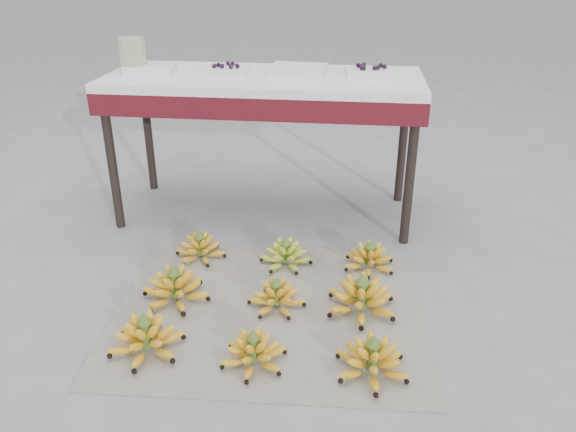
# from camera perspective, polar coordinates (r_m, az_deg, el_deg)

# --- Properties ---
(ground) EXTENTS (60.00, 60.00, 0.00)m
(ground) POSITION_cam_1_polar(r_m,az_deg,el_deg) (2.27, -2.71, -10.32)
(ground) COLOR slate
(ground) RESTS_ON ground
(newspaper_mat) EXTENTS (1.30, 1.10, 0.01)m
(newspaper_mat) POSITION_cam_1_polar(r_m,az_deg,el_deg) (2.32, -1.75, -9.39)
(newspaper_mat) COLOR silver
(newspaper_mat) RESTS_ON ground
(bunch_front_left) EXTENTS (0.33, 0.33, 0.17)m
(bunch_front_left) POSITION_cam_1_polar(r_m,az_deg,el_deg) (2.13, -14.20, -11.94)
(bunch_front_left) COLOR gold
(bunch_front_left) RESTS_ON newspaper_mat
(bunch_front_center) EXTENTS (0.28, 0.28, 0.14)m
(bunch_front_center) POSITION_cam_1_polar(r_m,az_deg,el_deg) (2.02, -3.50, -13.65)
(bunch_front_center) COLOR gold
(bunch_front_center) RESTS_ON newspaper_mat
(bunch_front_right) EXTENTS (0.33, 0.33, 0.16)m
(bunch_front_right) POSITION_cam_1_polar(r_m,az_deg,el_deg) (2.00, 8.52, -14.28)
(bunch_front_right) COLOR gold
(bunch_front_right) RESTS_ON newspaper_mat
(bunch_mid_left) EXTENTS (0.32, 0.32, 0.17)m
(bunch_mid_left) POSITION_cam_1_polar(r_m,az_deg,el_deg) (2.38, -11.35, -7.22)
(bunch_mid_left) COLOR gold
(bunch_mid_left) RESTS_ON newspaper_mat
(bunch_mid_center) EXTENTS (0.26, 0.26, 0.14)m
(bunch_mid_center) POSITION_cam_1_polar(r_m,az_deg,el_deg) (2.30, -1.18, -8.22)
(bunch_mid_center) COLOR gold
(bunch_mid_center) RESTS_ON newspaper_mat
(bunch_mid_right) EXTENTS (0.38, 0.38, 0.18)m
(bunch_mid_right) POSITION_cam_1_polar(r_m,az_deg,el_deg) (2.29, 7.47, -8.30)
(bunch_mid_right) COLOR gold
(bunch_mid_right) RESTS_ON newspaper_mat
(bunch_back_left) EXTENTS (0.27, 0.27, 0.14)m
(bunch_back_left) POSITION_cam_1_polar(r_m,az_deg,el_deg) (2.68, -8.89, -3.28)
(bunch_back_left) COLOR gold
(bunch_back_left) RESTS_ON newspaper_mat
(bunch_back_center) EXTENTS (0.25, 0.25, 0.14)m
(bunch_back_center) POSITION_cam_1_polar(r_m,az_deg,el_deg) (2.59, -0.22, -4.00)
(bunch_back_center) COLOR #8FAD2D
(bunch_back_center) RESTS_ON newspaper_mat
(bunch_back_right) EXTENTS (0.29, 0.29, 0.14)m
(bunch_back_right) POSITION_cam_1_polar(r_m,az_deg,el_deg) (2.59, 8.26, -4.32)
(bunch_back_right) COLOR gold
(bunch_back_right) RESTS_ON newspaper_mat
(vendor_table) EXTENTS (1.58, 0.63, 0.76)m
(vendor_table) POSITION_cam_1_polar(r_m,az_deg,el_deg) (2.91, -2.46, 12.44)
(vendor_table) COLOR black
(vendor_table) RESTS_ON ground
(tray_far_left) EXTENTS (0.27, 0.21, 0.04)m
(tray_far_left) POSITION_cam_1_polar(r_m,az_deg,el_deg) (3.04, -13.86, 14.37)
(tray_far_left) COLOR silver
(tray_far_left) RESTS_ON vendor_table
(tray_left) EXTENTS (0.23, 0.17, 0.06)m
(tray_left) POSITION_cam_1_polar(r_m,az_deg,el_deg) (2.92, -6.26, 14.51)
(tray_left) COLOR silver
(tray_left) RESTS_ON vendor_table
(tray_right) EXTENTS (0.30, 0.23, 0.04)m
(tray_right) POSITION_cam_1_polar(r_m,az_deg,el_deg) (2.90, 1.03, 14.62)
(tray_right) COLOR silver
(tray_right) RESTS_ON vendor_table
(tray_far_right) EXTENTS (0.26, 0.20, 0.06)m
(tray_far_right) POSITION_cam_1_polar(r_m,az_deg,el_deg) (2.86, 8.34, 14.21)
(tray_far_right) COLOR silver
(tray_far_right) RESTS_ON vendor_table
(glass_jar) EXTENTS (0.15, 0.15, 0.17)m
(glass_jar) POSITION_cam_1_polar(r_m,az_deg,el_deg) (3.05, -15.51, 15.47)
(glass_jar) COLOR #E0F1BF
(glass_jar) RESTS_ON vendor_table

